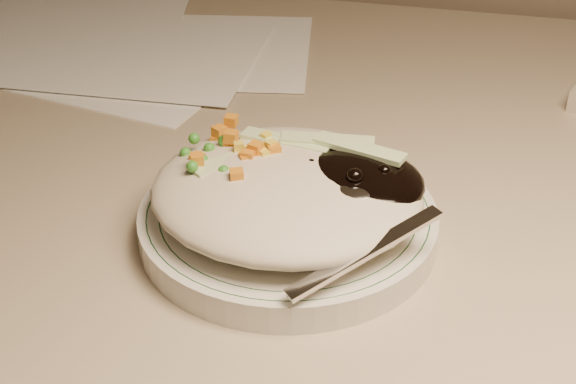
# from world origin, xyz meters

# --- Properties ---
(desk) EXTENTS (1.40, 0.70, 0.74)m
(desk) POSITION_xyz_m (0.00, 1.38, 0.54)
(desk) COLOR tan
(desk) RESTS_ON ground
(plate) EXTENTS (0.22, 0.22, 0.02)m
(plate) POSITION_xyz_m (-0.11, 1.22, 0.75)
(plate) COLOR silver
(plate) RESTS_ON desk
(plate_rim) EXTENTS (0.20, 0.20, 0.00)m
(plate_rim) POSITION_xyz_m (-0.11, 1.22, 0.76)
(plate_rim) COLOR #144723
(plate_rim) RESTS_ON plate
(meal) EXTENTS (0.21, 0.19, 0.05)m
(meal) POSITION_xyz_m (-0.11, 1.22, 0.78)
(meal) COLOR #C0B59C
(meal) RESTS_ON plate
(papers) EXTENTS (0.49, 0.33, 0.00)m
(papers) POSITION_xyz_m (-0.39, 1.51, 0.74)
(papers) COLOR white
(papers) RESTS_ON desk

